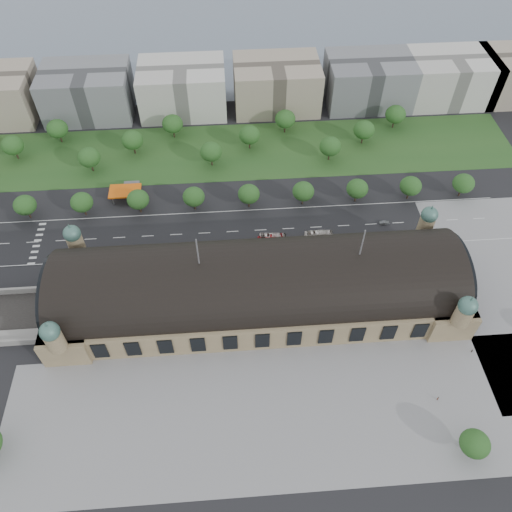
{
  "coord_description": "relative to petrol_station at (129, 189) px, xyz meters",
  "views": [
    {
      "loc": [
        -8.65,
        -108.69,
        155.23
      ],
      "look_at": [
        0.14,
        11.64,
        14.0
      ],
      "focal_mm": 35.0,
      "sensor_mm": 36.0,
      "label": 1
    }
  ],
  "objects": [
    {
      "name": "office_6",
      "position": [
        168.91,
        67.72,
        9.05
      ],
      "size": [
        45.0,
        32.0,
        24.0
      ],
      "primitive_type": "cube",
      "color": "silver",
      "rests_on": "ground"
    },
    {
      "name": "tree_belt_9",
      "position": [
        94.91,
        17.72,
        5.1
      ],
      "size": [
        10.4,
        10.4,
        12.48
      ],
      "color": "#2D2116",
      "rests_on": "ground"
    },
    {
      "name": "bus_west",
      "position": [
        61.77,
        -33.98,
        -1.39
      ],
      "size": [
        11.39,
        3.73,
        3.11
      ],
      "primitive_type": "imported",
      "rotation": [
        0.0,
        0.0,
        1.67
      ],
      "color": "red",
      "rests_on": "ground"
    },
    {
      "name": "office_5",
      "position": [
        123.91,
        67.72,
        9.05
      ],
      "size": [
        45.0,
        32.0,
        24.0
      ],
      "primitive_type": "cube",
      "color": "slate",
      "rests_on": "ground"
    },
    {
      "name": "traffic_car_2",
      "position": [
        -14.29,
        -34.12,
        -2.28
      ],
      "size": [
        4.89,
        2.41,
        1.34
      ],
      "primitive_type": "imported",
      "rotation": [
        0.0,
        0.0,
        -1.53
      ],
      "color": "black",
      "rests_on": "ground"
    },
    {
      "name": "tree_belt_4",
      "position": [
        -0.09,
        29.72,
        5.1
      ],
      "size": [
        10.4,
        10.4,
        12.48
      ],
      "color": "#2D2116",
      "rests_on": "ground"
    },
    {
      "name": "tree_belt_3",
      "position": [
        -19.09,
        17.72,
        5.1
      ],
      "size": [
        10.4,
        10.4,
        12.48
      ],
      "color": "#2D2116",
      "rests_on": "ground"
    },
    {
      "name": "tree_row_2",
      "position": [
        -18.09,
        -12.28,
        4.48
      ],
      "size": [
        9.6,
        9.6,
        11.52
      ],
      "color": "#2D2116",
      "rests_on": "ground"
    },
    {
      "name": "tree_plaza_s",
      "position": [
        113.91,
        -125.28,
        3.86
      ],
      "size": [
        9.0,
        9.0,
        10.64
      ],
      "color": "#2D2116",
      "rests_on": "ground"
    },
    {
      "name": "tree_row_8",
      "position": [
        125.91,
        -12.28,
        4.48
      ],
      "size": [
        9.6,
        9.6,
        11.52
      ],
      "color": "#2D2116",
      "rests_on": "ground"
    },
    {
      "name": "station",
      "position": [
        53.91,
        -65.28,
        7.33
      ],
      "size": [
        150.0,
        48.4,
        44.3
      ],
      "color": "#9C8861",
      "rests_on": "ground"
    },
    {
      "name": "tree_row_1",
      "position": [
        -42.09,
        -12.28,
        4.48
      ],
      "size": [
        9.6,
        9.6,
        11.52
      ],
      "color": "#2D2116",
      "rests_on": "ground"
    },
    {
      "name": "tree_belt_11",
      "position": [
        132.91,
        41.72,
        5.1
      ],
      "size": [
        10.4,
        10.4,
        12.48
      ],
      "color": "#2D2116",
      "rests_on": "ground"
    },
    {
      "name": "tree_row_7",
      "position": [
        101.91,
        -12.28,
        4.48
      ],
      "size": [
        9.6,
        9.6,
        11.52
      ],
      "color": "#2D2116",
      "rests_on": "ground"
    },
    {
      "name": "tree_belt_1",
      "position": [
        -57.09,
        29.72,
        5.1
      ],
      "size": [
        10.4,
        10.4,
        12.48
      ],
      "color": "#2D2116",
      "rests_on": "ground"
    },
    {
      "name": "tree_belt_6",
      "position": [
        37.91,
        17.72,
        5.1
      ],
      "size": [
        10.4,
        10.4,
        12.48
      ],
      "color": "#2D2116",
      "rests_on": "ground"
    },
    {
      "name": "office_4",
      "position": [
        73.91,
        67.72,
        9.05
      ],
      "size": [
        45.0,
        32.0,
        24.0
      ],
      "primitive_type": "cube",
      "color": "#A0927E",
      "rests_on": "ground"
    },
    {
      "name": "parked_car_5",
      "position": [
        32.39,
        -44.28,
        -2.27
      ],
      "size": [
        5.31,
        4.62,
        1.36
      ],
      "primitive_type": "imported",
      "rotation": [
        0.0,
        0.0,
        -0.97
      ],
      "color": "gray",
      "rests_on": "ground"
    },
    {
      "name": "traffic_car_6",
      "position": [
        120.83,
        -37.41,
        -2.24
      ],
      "size": [
        5.28,
        2.74,
        1.42
      ],
      "primitive_type": "imported",
      "rotation": [
        0.0,
        0.0,
        -1.49
      ],
      "color": "#BABBBD",
      "rests_on": "ground"
    },
    {
      "name": "grass_belt",
      "position": [
        38.91,
        27.72,
        -2.95
      ],
      "size": [
        300.0,
        45.0,
        0.1
      ],
      "primitive_type": "cube",
      "color": "#255020",
      "rests_on": "ground"
    },
    {
      "name": "tree_belt_7",
      "position": [
        56.91,
        29.72,
        5.1
      ],
      "size": [
        10.4,
        10.4,
        12.48
      ],
      "color": "#2D2116",
      "rests_on": "ground"
    },
    {
      "name": "pedestrian_2",
      "position": [
        127.29,
        -91.55,
        -2.17
      ],
      "size": [
        0.75,
        0.88,
        1.56
      ],
      "primitive_type": "imported",
      "rotation": [
        0.0,
        0.0,
        2.07
      ],
      "color": "gray",
      "rests_on": "ground"
    },
    {
      "name": "tree_row_5",
      "position": [
        53.91,
        -12.28,
        4.48
      ],
      "size": [
        9.6,
        9.6,
        11.52
      ],
      "color": "#2D2116",
      "rests_on": "ground"
    },
    {
      "name": "bus_east",
      "position": [
        82.03,
        -33.28,
        -1.28
      ],
      "size": [
        11.99,
        2.95,
        3.33
      ],
      "primitive_type": "imported",
      "rotation": [
        0.0,
        0.0,
        1.56
      ],
      "color": "silver",
      "rests_on": "ground"
    },
    {
      "name": "ground",
      "position": [
        53.91,
        -65.28,
        -2.95
      ],
      "size": [
        900.0,
        900.0,
        0.0
      ],
      "primitive_type": "plane",
      "color": "black",
      "rests_on": "ground"
    },
    {
      "name": "parked_car_4",
      "position": [
        1.22,
        -40.28,
        -2.18
      ],
      "size": [
        4.84,
        3.79,
        1.54
      ],
      "primitive_type": "imported",
      "rotation": [
        0.0,
        0.0,
        -1.03
      ],
      "color": "silver",
      "rests_on": "ground"
    },
    {
      "name": "tree_row_3",
      "position": [
        5.91,
        -12.28,
        4.48
      ],
      "size": [
        9.6,
        9.6,
        11.52
      ],
      "color": "#2D2116",
      "rests_on": "ground"
    },
    {
      "name": "bus_mid",
      "position": [
        62.59,
        -33.28,
        -1.35
      ],
      "size": [
        11.66,
        3.75,
        3.19
      ],
      "primitive_type": "imported",
      "rotation": [
        0.0,
        0.0,
        1.48
      ],
      "color": "silver",
      "rests_on": "ground"
    },
    {
      "name": "parked_car_0",
      "position": [
        -13.77,
        -44.28,
        -2.27
      ],
      "size": [
        4.12,
        3.72,
        1.36
      ],
      "primitive_type": "imported",
      "rotation": [
        0.0,
        0.0,
        -0.89
      ],
      "color": "black",
      "rests_on": "ground"
    },
    {
      "name": "tree_row_9",
      "position": [
        149.91,
        -12.28,
        4.48
      ],
      "size": [
        9.6,
        9.6,
        11.52
      ],
      "color": "#2D2116",
      "rests_on": "ground"
    },
    {
      "name": "tree_row_6",
      "position": [
        77.91,
        -12.28,
        4.48
      ],
      "size": [
        9.6,
        9.6,
        11.52
      ],
      "color": "#2D2116",
      "rests_on": "ground"
    },
    {
      "name": "plaza_south",
      "position": [
        63.91,
        -109.28,
        -2.95
      ],
      "size": [
        190.0,
        48.0,
        0.12
      ],
      "primitive_type": "cube",
      "color": "gray",
      "rests_on": "ground"
    },
    {
      "name": "tree_row_4",
      "position": [
        29.91,
        -12.28,
        4.48
      ],
      "size": [
        9.6,
        9.6,
        11.52
      ],
      "color": "#2D2116",
      "rests_on": "ground"
    },
    {
      "name": "parked_car_6",
      "position": [
        31.93,
        -44.28,
        -2.14
      ],
      "size": [
        5.93,
        4.96,
        1.62
      ],
      "primitive_type": "imported",
      "rotation": [
        0.0,
        0.0,
        -0.99
      ],
      "color": "black",
      "rests_on": "ground"
    },
    {
      "name": "road_slab",
      "position": [
        33.91,
        -27.28,
        -2.95
      ],
      "size": [
        260.0,
        26.0,
        0.1
      ],
      "primitive_type": "cube",
      "color": "black",
      "rests_on": "ground"
    },
    {
      "name": "parked_car_3",
      "position": [
        -10.89,
        -43.88,
        -2.28
      ],
      "size": [
        4.2,
        3.02,
        1.33
      ],
      "primitive_type": "imported",
      "rotation": [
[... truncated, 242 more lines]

